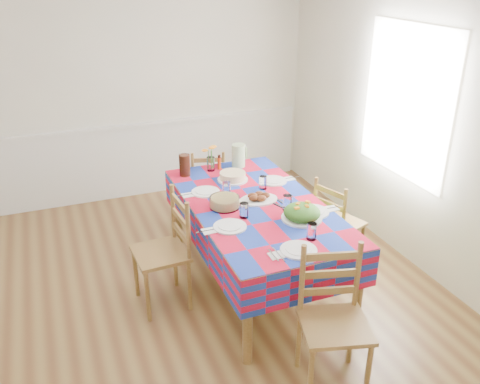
% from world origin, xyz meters
% --- Properties ---
extents(room, '(4.58, 5.08, 2.78)m').
position_xyz_m(room, '(0.00, 0.00, 1.35)').
color(room, brown).
rests_on(room, ground).
extents(wainscot, '(4.41, 0.06, 0.92)m').
position_xyz_m(wainscot, '(0.00, 2.48, 0.49)').
color(wainscot, white).
rests_on(wainscot, room).
extents(window_right, '(0.00, 1.40, 1.40)m').
position_xyz_m(window_right, '(2.23, 0.30, 1.50)').
color(window_right, white).
rests_on(window_right, room).
extents(dining_table, '(1.09, 2.04, 0.79)m').
position_xyz_m(dining_table, '(0.70, 0.19, 0.70)').
color(dining_table, brown).
rests_on(dining_table, room).
extents(setting_near_head, '(0.44, 0.29, 0.13)m').
position_xyz_m(setting_near_head, '(0.73, -0.59, 0.82)').
color(setting_near_head, white).
rests_on(setting_near_head, dining_table).
extents(setting_left_near, '(0.48, 0.28, 0.13)m').
position_xyz_m(setting_left_near, '(0.39, -0.08, 0.82)').
color(setting_left_near, white).
rests_on(setting_left_near, dining_table).
extents(setting_left_far, '(0.46, 0.28, 0.12)m').
position_xyz_m(setting_left_far, '(0.42, 0.53, 0.82)').
color(setting_left_far, white).
rests_on(setting_left_far, dining_table).
extents(setting_right_near, '(0.52, 0.30, 0.13)m').
position_xyz_m(setting_right_near, '(1.01, -0.09, 0.82)').
color(setting_right_near, white).
rests_on(setting_right_near, dining_table).
extents(setting_right_far, '(0.48, 0.27, 0.12)m').
position_xyz_m(setting_right_far, '(0.99, 0.53, 0.82)').
color(setting_right_far, white).
rests_on(setting_right_far, dining_table).
extents(meat_platter, '(0.34, 0.24, 0.07)m').
position_xyz_m(meat_platter, '(0.74, 0.24, 0.82)').
color(meat_platter, white).
rests_on(meat_platter, dining_table).
extents(salad_platter, '(0.33, 0.33, 0.14)m').
position_xyz_m(salad_platter, '(0.93, -0.20, 0.85)').
color(salad_platter, white).
rests_on(salad_platter, dining_table).
extents(pasta_bowl, '(0.26, 0.26, 0.09)m').
position_xyz_m(pasta_bowl, '(0.43, 0.23, 0.84)').
color(pasta_bowl, white).
rests_on(pasta_bowl, dining_table).
extents(cake, '(0.29, 0.29, 0.08)m').
position_xyz_m(cake, '(0.69, 0.74, 0.83)').
color(cake, white).
rests_on(cake, dining_table).
extents(serving_utensils, '(0.14, 0.31, 0.01)m').
position_xyz_m(serving_utensils, '(0.89, 0.06, 0.80)').
color(serving_utensils, black).
rests_on(serving_utensils, dining_table).
extents(flower_vase, '(0.16, 0.13, 0.26)m').
position_xyz_m(flower_vase, '(0.58, 1.05, 0.90)').
color(flower_vase, white).
rests_on(flower_vase, dining_table).
extents(hot_sauce, '(0.04, 0.04, 0.15)m').
position_xyz_m(hot_sauce, '(0.67, 1.05, 0.87)').
color(hot_sauce, '#B8350E').
rests_on(hot_sauce, dining_table).
extents(green_pitcher, '(0.13, 0.13, 0.23)m').
position_xyz_m(green_pitcher, '(0.87, 1.05, 0.91)').
color(green_pitcher, '#A4CB8F').
rests_on(green_pitcher, dining_table).
extents(tea_pitcher, '(0.11, 0.11, 0.21)m').
position_xyz_m(tea_pitcher, '(0.31, 1.02, 0.90)').
color(tea_pitcher, black).
rests_on(tea_pitcher, dining_table).
extents(name_card, '(0.08, 0.03, 0.02)m').
position_xyz_m(name_card, '(0.70, -0.79, 0.80)').
color(name_card, white).
rests_on(name_card, dining_table).
extents(chair_near, '(0.54, 0.53, 1.01)m').
position_xyz_m(chair_near, '(0.71, -1.09, 0.50)').
color(chair_near, brown).
rests_on(chair_near, room).
extents(chair_far, '(0.47, 0.45, 0.86)m').
position_xyz_m(chair_far, '(0.69, 1.48, 0.42)').
color(chair_far, brown).
rests_on(chair_far, room).
extents(chair_left, '(0.44, 0.46, 1.00)m').
position_xyz_m(chair_left, '(-0.11, 0.20, 0.49)').
color(chair_left, brown).
rests_on(chair_left, room).
extents(chair_right, '(0.49, 0.50, 0.89)m').
position_xyz_m(chair_right, '(1.52, 0.18, 0.44)').
color(chair_right, brown).
rests_on(chair_right, room).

